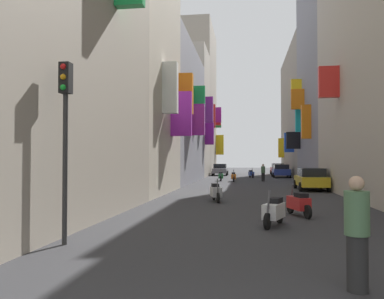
% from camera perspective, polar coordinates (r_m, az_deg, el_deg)
% --- Properties ---
extents(ground_plane, '(140.00, 140.00, 0.00)m').
position_cam_1_polar(ground_plane, '(32.27, 8.40, -5.08)').
color(ground_plane, '#2D2D30').
extents(building_left_mid_a, '(7.31, 9.17, 16.73)m').
position_cam_1_polar(building_left_mid_a, '(25.43, -10.28, 12.92)').
color(building_left_mid_a, '#BCB29E').
rests_on(building_left_mid_a, ground).
extents(building_left_mid_b, '(7.23, 16.20, 12.42)m').
position_cam_1_polar(building_left_mid_b, '(37.12, -4.16, 4.98)').
color(building_left_mid_b, gray).
rests_on(building_left_mid_b, ground).
extents(building_left_mid_c, '(7.00, 6.51, 15.48)m').
position_cam_1_polar(building_left_mid_c, '(48.38, -1.33, 5.28)').
color(building_left_mid_c, '#B2A899').
rests_on(building_left_mid_c, ground).
extents(building_left_far, '(7.34, 11.53, 21.03)m').
position_cam_1_polar(building_left_far, '(57.59, 0.12, 6.97)').
color(building_left_far, '#9E9384').
rests_on(building_left_far, ground).
extents(building_right_mid_a, '(7.35, 12.30, 21.08)m').
position_cam_1_polar(building_right_mid_a, '(38.36, 20.55, 11.40)').
color(building_right_mid_a, gray).
rests_on(building_right_mid_a, ground).
extents(building_right_mid_b, '(7.07, 19.58, 16.05)m').
position_cam_1_polar(building_right_mid_b, '(53.40, 16.82, 5.02)').
color(building_right_mid_b, gray).
rests_on(building_right_mid_b, ground).
extents(parked_car_yellow, '(1.90, 4.27, 1.47)m').
position_cam_1_polar(parked_car_yellow, '(27.68, 16.80, -4.04)').
color(parked_car_yellow, gold).
rests_on(parked_car_yellow, ground).
extents(parked_car_red, '(1.86, 4.28, 1.53)m').
position_cam_1_polar(parked_car_red, '(54.91, 12.24, -2.74)').
color(parked_car_red, '#B21E1E').
rests_on(parked_car_red, ground).
extents(parked_car_blue, '(2.00, 4.19, 1.49)m').
position_cam_1_polar(parked_car_blue, '(46.85, 12.71, -2.98)').
color(parked_car_blue, navy).
rests_on(parked_car_blue, ground).
extents(parked_car_grey, '(1.99, 3.95, 1.50)m').
position_cam_1_polar(parked_car_grey, '(51.55, 4.08, -2.88)').
color(parked_car_grey, slate).
rests_on(parked_car_grey, ground).
extents(scooter_silver, '(0.69, 1.94, 1.13)m').
position_cam_1_polar(scooter_silver, '(19.49, 3.46, -6.11)').
color(scooter_silver, '#ADADB2').
rests_on(scooter_silver, ground).
extents(scooter_blue, '(0.67, 1.79, 1.13)m').
position_cam_1_polar(scooter_blue, '(44.97, 8.54, -3.47)').
color(scooter_blue, '#2D4CAD').
rests_on(scooter_blue, ground).
extents(scooter_white, '(0.78, 1.76, 1.13)m').
position_cam_1_polar(scooter_white, '(12.51, 11.74, -8.67)').
color(scooter_white, silver).
rests_on(scooter_white, ground).
extents(scooter_orange, '(0.51, 1.87, 1.13)m').
position_cam_1_polar(scooter_orange, '(37.17, 6.01, -3.90)').
color(scooter_orange, orange).
rests_on(scooter_orange, ground).
extents(scooter_green, '(0.48, 1.90, 1.13)m').
position_cam_1_polar(scooter_green, '(38.24, 4.20, -3.84)').
color(scooter_green, '#287F3D').
rests_on(scooter_green, ground).
extents(scooter_red, '(0.76, 1.91, 1.13)m').
position_cam_1_polar(scooter_red, '(14.93, 15.14, -7.48)').
color(scooter_red, red).
rests_on(scooter_red, ground).
extents(pedestrian_crossing, '(0.43, 0.43, 1.79)m').
position_cam_1_polar(pedestrian_crossing, '(6.75, 22.71, -11.10)').
color(pedestrian_crossing, '#272727').
rests_on(pedestrian_crossing, ground).
extents(pedestrian_near_left, '(0.54, 0.54, 1.63)m').
position_cam_1_polar(pedestrian_near_left, '(37.79, 10.22, -3.32)').
color(pedestrian_near_left, black).
rests_on(pedestrian_near_left, ground).
extents(traffic_light_far_corner, '(0.26, 0.34, 4.39)m').
position_cam_1_polar(traffic_light_far_corner, '(10.03, -17.82, 4.00)').
color(traffic_light_far_corner, '#2D2D2D').
rests_on(traffic_light_far_corner, ground).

